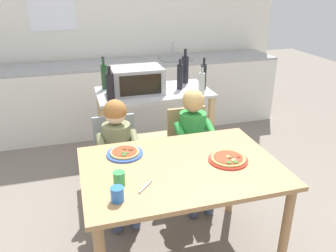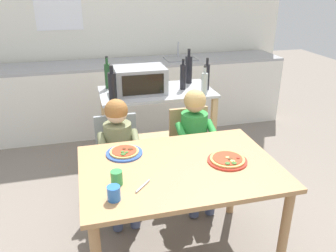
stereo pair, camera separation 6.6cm
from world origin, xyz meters
TOP-DOWN VIEW (x-y plane):
  - ground_plane at (0.00, 1.11)m, footprint 11.07×11.07m
  - back_wall_tiled at (-0.00, 2.83)m, footprint 4.55×0.13m
  - kitchen_counter at (0.00, 2.42)m, footprint 4.09×0.60m
  - kitchen_island_cart at (0.12, 1.21)m, footprint 1.07×0.58m
  - toaster_oven at (-0.03, 1.20)m, footprint 0.46×0.33m
  - bottle_tall_green_wine at (0.52, 1.00)m, footprint 0.06×0.06m
  - bottle_dark_olive_oil at (-0.31, 0.98)m, footprint 0.07×0.07m
  - bottle_squat_spirits at (0.38, 1.20)m, footprint 0.06×0.06m
  - bottle_slim_sauce at (-0.31, 1.41)m, footprint 0.06×0.06m
  - bottle_brown_beer at (0.49, 1.39)m, footprint 0.07×0.07m
  - bottle_clear_vinegar at (0.59, 1.13)m, footprint 0.05×0.05m
  - dining_table at (0.00, 0.00)m, footprint 1.26×0.88m
  - dining_chair_left at (-0.32, 0.70)m, footprint 0.36×0.36m
  - dining_chair_right at (0.32, 0.71)m, footprint 0.36×0.36m
  - child_in_olive_shirt at (-0.32, 0.58)m, footprint 0.32×0.42m
  - child_in_green_shirt at (0.32, 0.59)m, footprint 0.32×0.42m
  - pizza_plate_blue_rimmed at (-0.32, 0.24)m, footprint 0.25×0.25m
  - pizza_plate_red_rimmed at (0.32, -0.03)m, footprint 0.26×0.26m
  - drinking_cup_blue at (-0.45, -0.26)m, footprint 0.07×0.07m
  - drinking_cup_green at (-0.41, -0.11)m, footprint 0.07×0.07m
  - serving_spoon at (-0.27, -0.18)m, footprint 0.10×0.11m

SIDE VIEW (x-z plane):
  - ground_plane at x=0.00m, z-range 0.00..0.00m
  - kitchen_counter at x=0.00m, z-range -0.10..0.98m
  - dining_chair_left at x=-0.32m, z-range 0.07..0.89m
  - dining_chair_right at x=0.32m, z-range 0.07..0.89m
  - kitchen_island_cart at x=0.12m, z-range 0.15..1.01m
  - child_in_olive_shirt at x=-0.32m, z-range 0.14..1.13m
  - dining_table at x=0.00m, z-range 0.27..1.02m
  - child_in_green_shirt at x=0.32m, z-range 0.14..1.16m
  - serving_spoon at x=-0.27m, z-range 0.75..0.76m
  - pizza_plate_blue_rimmed at x=-0.32m, z-range 0.74..0.78m
  - pizza_plate_red_rimmed at x=0.32m, z-range 0.74..0.78m
  - drinking_cup_blue at x=-0.45m, z-range 0.75..0.83m
  - drinking_cup_green at x=-0.41m, z-range 0.75..0.83m
  - bottle_tall_green_wine at x=0.52m, z-range 0.84..1.10m
  - toaster_oven at x=-0.03m, z-range 0.87..1.11m
  - bottle_slim_sauce at x=-0.31m, z-range 0.84..1.15m
  - bottle_squat_spirits at x=0.38m, z-range 0.85..1.14m
  - bottle_clear_vinegar at x=0.59m, z-range 0.84..1.15m
  - bottle_dark_olive_oil at x=-0.31m, z-range 0.84..1.17m
  - bottle_brown_beer at x=0.49m, z-range 0.84..1.18m
  - back_wall_tiled at x=0.00m, z-range 0.00..2.70m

